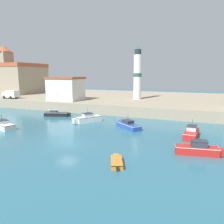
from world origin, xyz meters
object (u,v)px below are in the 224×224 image
at_px(lighthouse, 137,74).
at_px(harbor_shed_near_wharf, 66,88).
at_px(motorboat_white_3, 2,125).
at_px(church, 21,76).
at_px(motorboat_blue_2, 128,125).
at_px(motorboat_red_5, 198,149).
at_px(motorboat_white_6, 88,119).
at_px(motorboat_red_0, 192,133).
at_px(truck_on_quay, 11,94).
at_px(dinghy_orange_4, 117,162).
at_px(sailboat_black_1, 57,114).

bearing_deg(lighthouse, harbor_shed_near_wharf, -151.12).
bearing_deg(motorboat_white_3, church, 130.14).
relative_size(motorboat_blue_2, motorboat_red_5, 0.99).
distance_m(motorboat_white_3, motorboat_white_6, 14.07).
bearing_deg(lighthouse, motorboat_white_3, -114.51).
height_order(motorboat_red_0, lighthouse, lighthouse).
bearing_deg(truck_on_quay, dinghy_orange_4, -32.14).
relative_size(motorboat_blue_2, lighthouse, 0.39).
bearing_deg(motorboat_white_6, lighthouse, 80.86).
bearing_deg(truck_on_quay, harbor_shed_near_wharf, 9.70).
distance_m(motorboat_red_0, sailboat_black_1, 27.20).
xyz_separation_m(motorboat_red_5, lighthouse, (-15.52, 30.74, 8.03)).
bearing_deg(motorboat_red_0, motorboat_white_3, -167.48).
height_order(motorboat_red_5, motorboat_white_6, motorboat_white_6).
height_order(motorboat_white_3, harbor_shed_near_wharf, harbor_shed_near_wharf).
height_order(church, harbor_shed_near_wharf, church).
relative_size(motorboat_white_3, motorboat_red_5, 1.10).
height_order(motorboat_white_3, dinghy_orange_4, motorboat_white_3).
bearing_deg(truck_on_quay, motorboat_red_5, -22.22).
bearing_deg(sailboat_black_1, motorboat_red_5, -24.16).
bearing_deg(motorboat_blue_2, motorboat_red_0, -9.50).
relative_size(motorboat_red_5, truck_on_quay, 1.21).
bearing_deg(motorboat_blue_2, sailboat_black_1, 166.69).
bearing_deg(sailboat_black_1, motorboat_white_3, -98.47).
relative_size(church, harbor_shed_near_wharf, 1.96).
bearing_deg(motorboat_white_3, dinghy_orange_4, -15.74).
xyz_separation_m(dinghy_orange_4, truck_on_quay, (-39.82, 25.02, 3.11)).
xyz_separation_m(sailboat_black_1, lighthouse, (12.04, 18.38, 8.13)).
relative_size(church, truck_on_quay, 3.63).
bearing_deg(motorboat_red_0, lighthouse, 121.27).
relative_size(church, lighthouse, 1.18).
height_order(motorboat_red_0, motorboat_white_6, motorboat_white_6).
bearing_deg(harbor_shed_near_wharf, sailboat_black_1, -67.49).
bearing_deg(motorboat_white_6, dinghy_orange_4, -53.46).
distance_m(motorboat_white_3, truck_on_quay, 26.04).
bearing_deg(motorboat_red_5, lighthouse, 116.78).
height_order(motorboat_white_3, lighthouse, lighthouse).
xyz_separation_m(motorboat_blue_2, dinghy_orange_4, (3.41, -14.15, -0.24)).
xyz_separation_m(motorboat_red_0, harbor_shed_near_wharf, (-30.57, 15.17, 4.44)).
bearing_deg(truck_on_quay, motorboat_white_3, -46.59).
bearing_deg(harbor_shed_near_wharf, motorboat_white_3, -84.19).
relative_size(sailboat_black_1, motorboat_white_3, 0.95).
bearing_deg(church, motorboat_red_0, -25.20).
bearing_deg(motorboat_red_0, motorboat_white_6, 170.17).
relative_size(motorboat_red_5, lighthouse, 0.40).
height_order(motorboat_blue_2, truck_on_quay, truck_on_quay).
distance_m(motorboat_red_0, motorboat_white_3, 29.08).
height_order(motorboat_red_0, motorboat_white_3, motorboat_red_0).
bearing_deg(truck_on_quay, motorboat_red_0, -15.15).
relative_size(motorboat_blue_2, dinghy_orange_4, 1.58).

